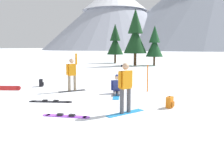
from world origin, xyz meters
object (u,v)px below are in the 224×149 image
object	(u,v)px
snowboarder_foreground	(125,87)
loose_snowboard_near_left	(51,101)
pine_tree_slender	(155,44)
loose_snowboard_near_right	(6,88)
trail_marker_pole	(148,78)
snowboarder_background	(117,87)
backpack_orange	(170,102)
backpack_black	(41,83)
pine_tree_short	(115,42)
snowboarder_midground	(72,73)
pine_tree_broad	(135,35)
loose_snowboard_far_spare	(66,116)

from	to	relation	value
snowboarder_foreground	loose_snowboard_near_left	xyz separation A→B (m)	(-3.63, 0.07, -0.95)
loose_snowboard_near_left	pine_tree_slender	size ratio (longest dim) A/B	0.36
loose_snowboard_near_right	trail_marker_pole	distance (m)	7.84
snowboarder_background	backpack_orange	world-z (taller)	snowboarder_background
backpack_black	pine_tree_short	size ratio (longest dim) A/B	0.08
snowboarder_midground	loose_snowboard_near_right	xyz separation A→B (m)	(-3.43, -1.51, -0.84)
backpack_black	pine_tree_slender	size ratio (longest dim) A/B	0.09
backpack_orange	pine_tree_broad	world-z (taller)	pine_tree_broad
backpack_black	trail_marker_pole	distance (m)	6.46
trail_marker_pole	loose_snowboard_near_right	bearing A→B (deg)	-154.72
trail_marker_pole	pine_tree_short	xyz separation A→B (m)	(-12.26, 19.69, 2.47)
snowboarder_foreground	trail_marker_pole	xyz separation A→B (m)	(-0.76, 4.40, -0.25)
loose_snowboard_far_spare	backpack_black	bearing A→B (deg)	141.72
snowboarder_background	backpack_black	world-z (taller)	snowboarder_background
loose_snowboard_near_right	loose_snowboard_near_left	bearing A→B (deg)	-13.28
loose_snowboard_near_right	trail_marker_pole	bearing A→B (deg)	25.28
pine_tree_slender	pine_tree_broad	bearing A→B (deg)	-141.46
snowboarder_background	loose_snowboard_near_left	bearing A→B (deg)	-119.66
loose_snowboard_near_left	backpack_orange	xyz separation A→B (m)	(4.84, 1.49, 0.19)
backpack_black	loose_snowboard_far_spare	bearing A→B (deg)	-38.28
loose_snowboard_near_right	pine_tree_short	distance (m)	23.81
snowboarder_foreground	pine_tree_broad	size ratio (longest dim) A/B	0.25
trail_marker_pole	loose_snowboard_near_left	bearing A→B (deg)	-123.62
loose_snowboard_near_right	backpack_black	bearing A→B (deg)	67.12
backpack_orange	loose_snowboard_far_spare	bearing A→B (deg)	-134.35
trail_marker_pole	loose_snowboard_far_spare	bearing A→B (deg)	-98.64
backpack_black	pine_tree_short	distance (m)	22.19
snowboarder_background	pine_tree_slender	world-z (taller)	pine_tree_slender
snowboarder_foreground	pine_tree_slender	xyz separation A→B (m)	(-6.37, 22.41, 1.87)
backpack_black	trail_marker_pole	xyz separation A→B (m)	(6.28, 1.47, 0.50)
pine_tree_short	pine_tree_broad	xyz separation A→B (m)	(4.63, -3.30, 0.76)
pine_tree_broad	snowboarder_foreground	bearing A→B (deg)	-68.02
loose_snowboard_near_left	snowboarder_midground	bearing A→B (deg)	106.90
pine_tree_slender	loose_snowboard_near_right	bearing A→B (deg)	-93.90
loose_snowboard_far_spare	pine_tree_broad	xyz separation A→B (m)	(-6.77, 22.13, 3.93)
loose_snowboard_near_right	pine_tree_broad	world-z (taller)	pine_tree_broad
loose_snowboard_far_spare	pine_tree_broad	world-z (taller)	pine_tree_broad
backpack_orange	snowboarder_background	bearing A→B (deg)	154.23
snowboarder_foreground	backpack_orange	xyz separation A→B (m)	(1.21, 1.57, -0.75)
snowboarder_background	pine_tree_short	distance (m)	23.94
snowboarder_midground	snowboarder_background	world-z (taller)	snowboarder_midground
trail_marker_pole	snowboarder_midground	bearing A→B (deg)	-153.28
loose_snowboard_near_right	backpack_orange	world-z (taller)	backpack_orange
snowboarder_background	backpack_black	bearing A→B (deg)	-178.38
trail_marker_pole	pine_tree_broad	distance (m)	18.37
snowboarder_midground	backpack_orange	distance (m)	5.74
snowboarder_midground	backpack_black	bearing A→B (deg)	172.17
snowboarder_background	backpack_orange	bearing A→B (deg)	-25.77
snowboarder_midground	loose_snowboard_near_right	world-z (taller)	snowboarder_midground
snowboarder_background	loose_snowboard_far_spare	size ratio (longest dim) A/B	1.02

